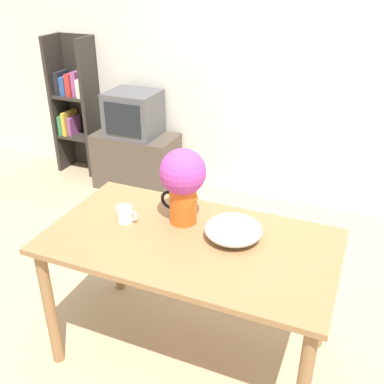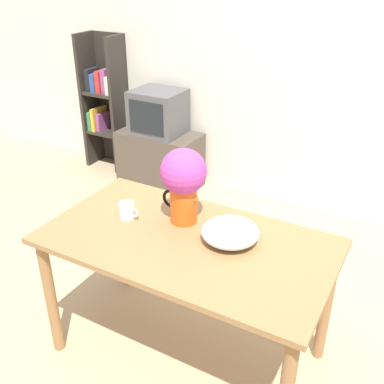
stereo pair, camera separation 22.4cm
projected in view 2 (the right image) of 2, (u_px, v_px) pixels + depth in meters
name	position (u px, v px, depth m)	size (l,w,h in m)	color
ground_plane	(202.00, 347.00, 2.57)	(12.00, 12.00, 0.00)	tan
wall_back	(321.00, 57.00, 3.48)	(8.00, 0.05, 2.60)	silver
table	(187.00, 256.00, 2.25)	(1.42, 0.79, 0.76)	olive
flower_vase	(183.00, 179.00, 2.24)	(0.24, 0.23, 0.40)	#E05619
coffee_mug	(127.00, 210.00, 2.36)	(0.12, 0.08, 0.09)	white
white_bowl	(230.00, 232.00, 2.16)	(0.28, 0.28, 0.10)	silver
tv_stand	(160.00, 159.00, 4.31)	(0.77, 0.41, 0.53)	#4C4238
tv_set	(158.00, 112.00, 4.10)	(0.45, 0.40, 0.40)	#4C4C51
bookshelf	(105.00, 102.00, 4.55)	(0.42, 0.28, 1.35)	#2D2823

